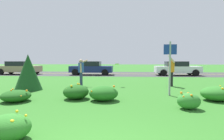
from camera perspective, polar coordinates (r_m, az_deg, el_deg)
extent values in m
plane|color=#2D6B23|center=(12.02, 2.09, -4.48)|extent=(120.00, 120.00, 0.00)
cube|color=#38383A|center=(21.51, 3.22, -1.18)|extent=(120.00, 7.41, 0.01)
cube|color=yellow|center=(21.51, 3.22, -1.17)|extent=(120.00, 0.16, 0.00)
ellipsoid|color=#2D7526|center=(8.32, 29.50, -6.28)|extent=(1.25, 1.08, 0.55)
sphere|color=yellow|center=(8.37, 28.45, -5.62)|extent=(0.07, 0.07, 0.07)
sphere|color=yellow|center=(8.02, 30.66, -4.91)|extent=(0.08, 0.08, 0.08)
sphere|color=yellow|center=(8.54, 30.19, -4.27)|extent=(0.06, 0.06, 0.06)
ellipsoid|color=#23661E|center=(7.27, -2.58, -7.14)|extent=(1.12, 1.01, 0.56)
sphere|color=orange|center=(7.61, -2.94, -6.10)|extent=(0.06, 0.06, 0.06)
sphere|color=orange|center=(7.12, 0.61, -5.02)|extent=(0.09, 0.09, 0.09)
sphere|color=orange|center=(7.02, -6.29, -6.46)|extent=(0.06, 0.06, 0.06)
ellipsoid|color=#337F2D|center=(6.51, 22.39, -8.78)|extent=(0.73, 0.61, 0.51)
sphere|color=orange|center=(6.21, 21.01, -7.57)|extent=(0.05, 0.05, 0.05)
sphere|color=orange|center=(6.44, 20.40, -6.54)|extent=(0.08, 0.08, 0.08)
sphere|color=orange|center=(6.67, 22.25, -6.70)|extent=(0.09, 0.09, 0.09)
sphere|color=orange|center=(6.32, 23.10, -7.11)|extent=(0.07, 0.07, 0.07)
ellipsoid|color=#2D7526|center=(4.27, -29.02, -15.14)|extent=(0.84, 0.77, 0.51)
sphere|color=yellow|center=(3.99, -28.19, -13.69)|extent=(0.08, 0.08, 0.08)
sphere|color=yellow|center=(4.08, -24.81, -12.50)|extent=(0.05, 0.05, 0.05)
sphere|color=yellow|center=(4.32, -27.03, -11.16)|extent=(0.06, 0.06, 0.06)
ellipsoid|color=#1E5619|center=(7.99, -27.26, -7.03)|extent=(1.08, 1.08, 0.43)
sphere|color=orange|center=(7.93, -28.42, -5.48)|extent=(0.06, 0.06, 0.06)
sphere|color=orange|center=(8.22, -28.03, -5.19)|extent=(0.06, 0.06, 0.06)
sphere|color=orange|center=(7.52, -26.04, -7.16)|extent=(0.06, 0.06, 0.06)
sphere|color=orange|center=(7.71, -24.62, -5.77)|extent=(0.08, 0.08, 0.08)
sphere|color=orange|center=(8.22, -27.63, -5.98)|extent=(0.08, 0.08, 0.08)
ellipsoid|color=#1E5619|center=(7.74, -10.93, -6.57)|extent=(1.03, 1.07, 0.56)
sphere|color=yellow|center=(7.88, -10.44, -4.20)|extent=(0.08, 0.08, 0.08)
sphere|color=yellow|center=(7.59, -13.69, -5.70)|extent=(0.08, 0.08, 0.08)
sphere|color=yellow|center=(7.46, -12.29, -4.78)|extent=(0.09, 0.09, 0.09)
sphere|color=yellow|center=(7.71, -13.94, -6.23)|extent=(0.08, 0.08, 0.08)
sphere|color=yellow|center=(8.08, -9.98, -4.27)|extent=(0.08, 0.08, 0.08)
cube|color=#93969B|center=(8.59, 17.22, 0.40)|extent=(0.07, 0.10, 2.38)
cube|color=navy|center=(8.56, 17.35, 6.02)|extent=(0.56, 0.03, 0.44)
cone|color=#19471E|center=(10.65, -24.20, -0.61)|extent=(1.39, 1.39, 1.88)
cylinder|color=#2D4C9E|center=(11.46, -9.43, 0.75)|extent=(0.34, 0.34, 0.59)
sphere|color=tan|center=(11.45, -9.45, 2.71)|extent=(0.21, 0.21, 0.21)
cylinder|color=navy|center=(11.59, -9.32, -2.73)|extent=(0.14, 0.14, 0.83)
cylinder|color=navy|center=(11.42, -9.48, -2.82)|extent=(0.14, 0.14, 0.83)
cylinder|color=tan|center=(11.62, -8.76, 2.52)|extent=(0.55, 0.12, 0.28)
cylinder|color=tan|center=(11.26, -9.52, 0.62)|extent=(0.12, 0.10, 0.56)
cylinder|color=orange|center=(11.70, 17.73, 0.84)|extent=(0.34, 0.34, 0.60)
sphere|color=tan|center=(11.69, 17.76, 2.80)|extent=(0.21, 0.21, 0.21)
cylinder|color=black|center=(11.66, 17.79, -2.75)|extent=(0.14, 0.14, 0.85)
cylinder|color=black|center=(11.82, 17.56, -2.67)|extent=(0.14, 0.14, 0.85)
cylinder|color=tan|center=(11.48, 17.70, 3.22)|extent=(0.42, 0.11, 0.50)
cylinder|color=tan|center=(11.88, 17.36, 0.79)|extent=(0.12, 0.10, 0.57)
cylinder|color=#8CD133|center=(11.33, 1.57, 1.86)|extent=(0.25, 0.25, 0.06)
torus|color=#8CD133|center=(11.33, 1.57, 1.83)|extent=(0.25, 0.25, 0.06)
cube|color=#937F60|center=(23.12, -26.46, 0.33)|extent=(4.50, 1.82, 0.66)
cube|color=black|center=(23.15, -26.71, 1.74)|extent=(2.10, 1.64, 0.52)
cylinder|color=black|center=(23.16, -22.02, -0.29)|extent=(0.66, 0.22, 0.66)
cylinder|color=black|center=(21.59, -24.14, -0.55)|extent=(0.66, 0.22, 0.66)
cylinder|color=black|center=(24.71, -28.46, -0.24)|extent=(0.66, 0.22, 0.66)
cylinder|color=black|center=(23.24, -30.85, -0.48)|extent=(0.66, 0.22, 0.66)
cube|color=navy|center=(20.16, -6.27, 0.28)|extent=(4.50, 1.82, 0.66)
cube|color=black|center=(20.16, -6.56, 1.90)|extent=(2.10, 1.64, 0.52)
cylinder|color=black|center=(20.83, -1.61, -0.41)|extent=(0.66, 0.22, 0.66)
cylinder|color=black|center=(19.06, -2.19, -0.73)|extent=(0.66, 0.22, 0.66)
cylinder|color=black|center=(21.38, -9.90, -0.37)|extent=(0.66, 0.22, 0.66)
cylinder|color=black|center=(19.67, -11.20, -0.67)|extent=(0.66, 0.22, 0.66)
cube|color=silver|center=(20.46, 19.28, 0.17)|extent=(4.50, 1.82, 0.66)
cube|color=black|center=(20.42, 19.03, 1.77)|extent=(2.10, 1.64, 0.52)
cylinder|color=black|center=(21.77, 22.62, -0.50)|extent=(0.66, 0.22, 0.66)
cylinder|color=black|center=(20.09, 24.19, -0.80)|extent=(0.66, 0.22, 0.66)
cylinder|color=black|center=(21.02, 14.56, -0.48)|extent=(0.66, 0.22, 0.66)
cylinder|color=black|center=(19.27, 15.47, -0.79)|extent=(0.66, 0.22, 0.66)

